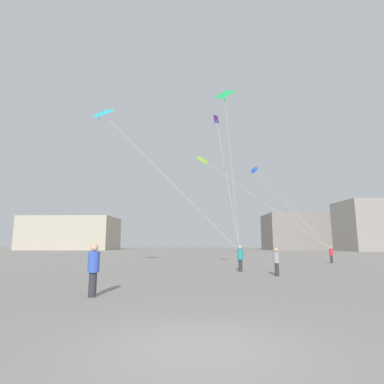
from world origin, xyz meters
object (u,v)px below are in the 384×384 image
(person_in_teal, at_px, (240,257))
(kite_lime_delta, at_px, (205,161))
(person_in_red, at_px, (331,254))
(kite_violet_delta, at_px, (217,122))
(kite_emerald_delta, at_px, (225,98))
(building_left_hall, at_px, (71,233))
(kite_cyan_delta, at_px, (104,115))
(kite_cobalt_diamond, at_px, (255,170))
(building_centre_hall, at_px, (306,232))
(person_in_blue, at_px, (94,267))
(person_in_grey, at_px, (276,261))

(person_in_teal, distance_m, kite_lime_delta, 18.56)
(person_in_red, height_order, kite_violet_delta, kite_violet_delta)
(kite_emerald_delta, relative_size, building_left_hall, 0.39)
(person_in_red, bearing_deg, kite_emerald_delta, 63.13)
(kite_cyan_delta, bearing_deg, kite_cobalt_diamond, 45.37)
(kite_cobalt_diamond, bearing_deg, person_in_teal, -106.19)
(person_in_red, xyz_separation_m, building_centre_hall, (21.42, 62.13, 4.45))
(person_in_red, distance_m, kite_violet_delta, 16.93)
(kite_cyan_delta, xyz_separation_m, building_centre_hall, (41.99, 69.38, -6.64))
(kite_emerald_delta, xyz_separation_m, building_centre_hall, (32.88, 73.34, -6.10))
(kite_violet_delta, xyz_separation_m, kite_cobalt_diamond, (5.80, 10.52, -2.17))
(person_in_red, relative_size, kite_cobalt_diamond, 0.15)
(kite_cobalt_diamond, distance_m, building_centre_hall, 60.57)
(person_in_blue, distance_m, kite_emerald_delta, 14.13)
(kite_lime_delta, bearing_deg, kite_cyan_delta, -123.01)
(kite_cyan_delta, xyz_separation_m, kite_cobalt_diamond, (15.19, 15.38, -0.79))
(person_in_teal, relative_size, kite_lime_delta, 0.14)
(person_in_blue, xyz_separation_m, person_in_teal, (6.90, 9.93, -0.06))
(kite_cobalt_diamond, bearing_deg, building_centre_hall, 63.60)
(building_left_hall, distance_m, building_centre_hall, 72.06)
(person_in_teal, distance_m, person_in_grey, 3.34)
(person_in_teal, bearing_deg, kite_violet_delta, 93.55)
(person_in_blue, relative_size, person_in_grey, 1.15)
(kite_violet_delta, xyz_separation_m, kite_emerald_delta, (-0.28, -8.82, -1.93))
(kite_emerald_delta, bearing_deg, person_in_teal, 63.83)
(kite_cobalt_diamond, bearing_deg, kite_lime_delta, -162.36)
(person_in_grey, xyz_separation_m, kite_cyan_delta, (-11.91, 4.55, 11.09))
(kite_lime_delta, relative_size, kite_cyan_delta, 1.14)
(kite_violet_delta, relative_size, kite_cobalt_diamond, 1.22)
(kite_cyan_delta, distance_m, building_left_hall, 78.59)
(kite_violet_delta, height_order, kite_emerald_delta, kite_violet_delta)
(kite_violet_delta, bearing_deg, person_in_teal, -82.49)
(person_in_red, distance_m, kite_cyan_delta, 24.47)
(building_left_hall, bearing_deg, kite_emerald_delta, -62.84)
(person_in_teal, relative_size, building_left_hall, 0.06)
(person_in_teal, relative_size, kite_cobalt_diamond, 0.17)
(person_in_red, bearing_deg, kite_cyan_delta, 38.18)
(kite_cobalt_diamond, height_order, building_centre_hall, kite_cobalt_diamond)
(kite_cobalt_diamond, bearing_deg, person_in_blue, -113.73)
(person_in_blue, bearing_deg, building_left_hall, -134.73)
(person_in_grey, relative_size, kite_cyan_delta, 0.14)
(person_in_red, xyz_separation_m, kite_lime_delta, (-11.93, 6.05, 10.95))
(person_in_teal, bearing_deg, kite_emerald_delta, -120.14)
(person_in_teal, distance_m, person_in_red, 13.63)
(kite_violet_delta, distance_m, building_left_hall, 78.55)
(kite_lime_delta, height_order, building_left_hall, kite_lime_delta)
(kite_cyan_delta, bearing_deg, person_in_blue, -73.91)
(person_in_teal, height_order, kite_violet_delta, kite_violet_delta)
(kite_cyan_delta, xyz_separation_m, building_left_hall, (-30.01, 72.29, -7.01))
(person_in_blue, xyz_separation_m, kite_cobalt_diamond, (11.85, 26.96, 10.17))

